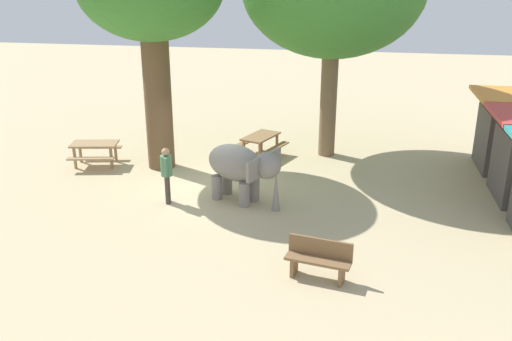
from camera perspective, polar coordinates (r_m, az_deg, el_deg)
The scene contains 8 objects.
ground_plane at distance 16.82m, azimuth -4.70°, elevation -1.85°, with size 60.00×60.00×0.00m, color tan.
elephant at distance 15.48m, azimuth -1.42°, elevation 0.39°, with size 1.89×2.34×1.64m.
person_handler at distance 15.64m, azimuth -9.16°, elevation -0.07°, with size 0.49×0.32×1.62m.
wooden_bench at distance 12.02m, azimuth 6.46°, elevation -8.92°, with size 0.65×1.45×0.88m.
picnic_table_near at distance 19.32m, azimuth -16.20°, elevation 2.18°, with size 1.75×1.77×0.78m.
picnic_table_far at distance 19.39m, azimuth 0.48°, elevation 3.07°, with size 1.92×1.90×0.78m.
market_stall_orange at distance 19.82m, azimuth 24.66°, elevation 3.24°, with size 2.50×2.50×2.52m.
feed_bucket at distance 18.23m, azimuth -1.92°, elevation 0.52°, with size 0.36×0.36×0.32m, color gray.
Camera 1 is at (15.03, 4.21, 6.29)m, focal length 38.98 mm.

